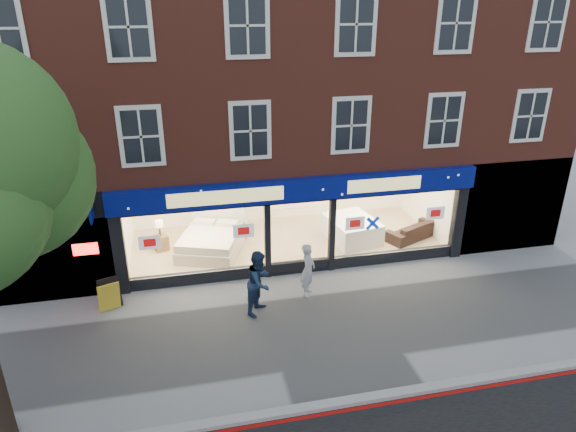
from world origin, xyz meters
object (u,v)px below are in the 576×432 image
object	(u,v)px
mattress_stack	(352,229)
display_bed	(212,240)
pedestrian_grey	(308,270)
pedestrian_blue	(260,282)
sofa	(412,230)
a_board	(110,295)

from	to	relation	value
mattress_stack	display_bed	bearing A→B (deg)	177.35
pedestrian_grey	pedestrian_blue	bearing A→B (deg)	136.25
display_bed	pedestrian_blue	distance (m)	4.13
sofa	pedestrian_blue	xyz separation A→B (m)	(-6.23, -3.37, 0.53)
display_bed	mattress_stack	xyz separation A→B (m)	(5.06, -0.23, 0.02)
pedestrian_blue	a_board	bearing A→B (deg)	113.45
pedestrian_grey	pedestrian_blue	world-z (taller)	pedestrian_blue
pedestrian_grey	pedestrian_blue	xyz separation A→B (m)	(-1.55, -0.57, 0.11)
a_board	pedestrian_grey	bearing A→B (deg)	-23.35
display_bed	sofa	xyz separation A→B (m)	(7.27, -0.60, -0.07)
display_bed	a_board	bearing A→B (deg)	-116.08
display_bed	pedestrian_blue	xyz separation A→B (m)	(1.03, -3.97, 0.47)
mattress_stack	a_board	size ratio (longest dim) A/B	2.36
sofa	pedestrian_blue	size ratio (longest dim) A/B	1.13
display_bed	sofa	bearing A→B (deg)	15.78
display_bed	a_board	xyz separation A→B (m)	(-3.14, -2.97, -0.01)
display_bed	sofa	world-z (taller)	display_bed
display_bed	pedestrian_blue	world-z (taller)	pedestrian_blue
sofa	a_board	bearing A→B (deg)	-11.20
mattress_stack	pedestrian_blue	world-z (taller)	pedestrian_blue
a_board	pedestrian_blue	distance (m)	4.32
mattress_stack	pedestrian_grey	xyz separation A→B (m)	(-2.48, -3.17, 0.34)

